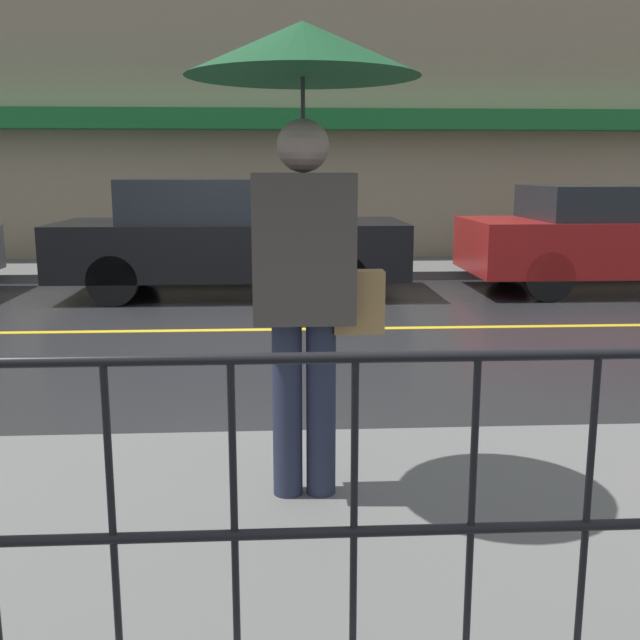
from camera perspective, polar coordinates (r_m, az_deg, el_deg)
The scene contains 9 objects.
ground_plane at distance 8.25m, azimuth -5.54°, elevation -0.77°, with size 80.00×80.00×0.00m, color #262628.
sidewalk_near at distance 3.59m, azimuth -8.55°, elevation -16.22°, with size 28.00×2.50×0.14m.
sidewalk_far at distance 12.87m, azimuth -4.78°, elevation 3.91°, with size 28.00×2.08×0.14m.
lane_marking at distance 8.25m, azimuth -5.54°, elevation -0.74°, with size 25.20×0.12×0.01m.
building_storefront at distance 13.96m, azimuth -4.85°, elevation 15.68°, with size 28.00×0.85×5.60m.
railing_foreground at distance 2.38m, azimuth -11.23°, elevation -11.71°, with size 12.00×0.04×1.05m.
pedestrian at distance 3.51m, azimuth -1.21°, elevation 13.78°, with size 1.06×1.06×2.24m.
car_black at distance 10.60m, azimuth -7.02°, elevation 6.33°, with size 4.79×1.95×1.61m.
car_red at distance 11.69m, azimuth 21.96°, elevation 5.90°, with size 4.51×1.93×1.51m.
Camera 1 is at (0.33, -8.07, 1.72)m, focal length 42.00 mm.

